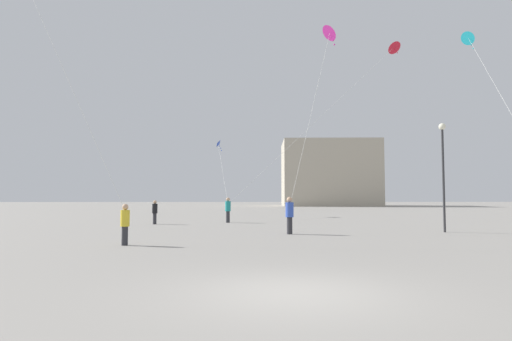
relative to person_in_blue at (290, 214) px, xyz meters
name	(u,v)px	position (x,y,z in m)	size (l,w,h in m)	color
ground_plane	(292,293)	(-1.39, -13.09, -1.01)	(300.00, 300.00, 0.00)	gray
person_in_blue	(290,214)	(0.00, 0.00, 0.00)	(0.40, 0.40, 1.84)	#2D2D33
person_in_black	(155,211)	(-8.23, 8.03, -0.12)	(0.35, 0.35, 1.61)	#2D2D33
person_in_yellow	(125,223)	(-6.79, -4.76, -0.15)	(0.34, 0.34, 1.57)	#2D2D33
person_in_teal	(228,209)	(-3.37, 9.67, -0.02)	(0.39, 0.39, 1.79)	#2D2D33
kite_cyan_diamond	(469,40)	(12.31, 5.53, 10.95)	(3.67, 12.70, 11.31)	#1EB2C6
kite_crimson_diamond	(393,49)	(11.38, 17.03, 14.37)	(15.69, 8.17, 14.75)	red
kite_magenta_diamond	(330,34)	(2.83, 3.63, 10.50)	(3.40, 4.29, 10.76)	#D12899
kite_cobalt_delta	(218,146)	(-4.66, 20.24, 5.75)	(1.60, 11.50, 6.01)	blue
building_left_hall	(329,174)	(15.61, 67.89, 5.60)	(19.78, 15.29, 13.22)	#B2A893
lamppost_east	(443,160)	(8.19, 0.90, 2.76)	(0.36, 0.36, 5.72)	#2D2D30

